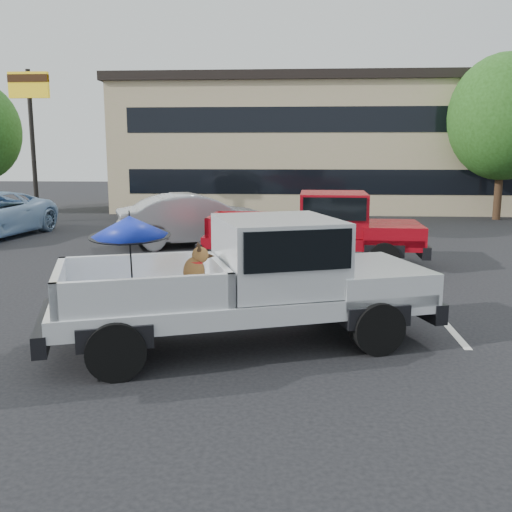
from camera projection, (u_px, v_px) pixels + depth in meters
The scene contains 10 objects.
ground at pixel (264, 335), 8.95m from camera, with size 90.00×90.00×0.00m, color black.
stripe_left at pixel (116, 299), 11.11m from camera, with size 0.12×5.00×0.01m, color silver.
stripe_right at pixel (429, 304), 10.72m from camera, with size 0.12×5.00×0.01m, color silver.
motel_building at pixel (325, 144), 28.84m from camera, with size 20.40×8.40×6.30m.
motel_sign at pixel (30, 105), 22.49m from camera, with size 1.60×0.22×6.00m.
tree_right at pixel (504, 117), 23.31m from camera, with size 4.46×4.46×6.78m.
tree_back at pixel (396, 122), 31.32m from camera, with size 4.68×4.68×7.11m.
silver_pickup at pixel (262, 274), 8.44m from camera, with size 6.02×3.68×2.06m.
red_pickup at pixel (326, 226), 14.26m from camera, with size 5.64×2.23×1.84m.
silver_sedan at pixel (197, 219), 17.43m from camera, with size 1.66×4.77×1.57m, color #A1A4A7.
Camera 1 is at (0.43, -8.57, 2.84)m, focal length 40.00 mm.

